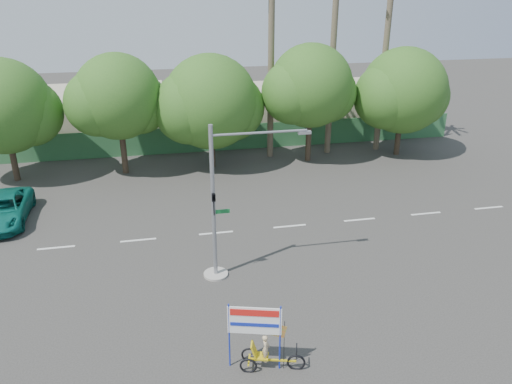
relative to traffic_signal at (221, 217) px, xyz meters
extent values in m
plane|color=#33302D|center=(2.20, -3.98, -2.92)|extent=(120.00, 120.00, 0.00)
cube|color=#336B3D|center=(2.20, 17.52, -1.92)|extent=(38.00, 0.08, 2.00)
cube|color=#B8B092|center=(-7.80, 22.02, -0.92)|extent=(12.00, 8.00, 4.00)
cube|color=#B8B092|center=(10.20, 22.02, -1.12)|extent=(14.00, 8.00, 3.60)
cylinder|color=#473828|center=(-11.80, 14.02, -1.16)|extent=(0.40, 0.40, 3.52)
sphere|color=#235619|center=(-11.80, 14.02, 2.04)|extent=(6.00, 6.00, 6.00)
sphere|color=#235619|center=(-10.45, 14.32, 1.48)|extent=(4.32, 4.32, 4.32)
cylinder|color=#473828|center=(-4.80, 14.02, -1.05)|extent=(0.40, 0.40, 3.74)
sphere|color=#235619|center=(-4.80, 14.02, 2.35)|extent=(5.60, 5.60, 5.60)
sphere|color=#235619|center=(-3.54, 14.32, 1.76)|extent=(4.03, 4.03, 4.03)
sphere|color=#235619|center=(-6.06, 13.77, 2.01)|extent=(4.26, 4.26, 4.26)
cylinder|color=#473828|center=(1.20, 14.02, -1.27)|extent=(0.40, 0.40, 3.30)
sphere|color=#235619|center=(1.20, 14.02, 1.73)|extent=(6.40, 6.40, 6.40)
sphere|color=#235619|center=(2.64, 14.32, 1.21)|extent=(4.61, 4.61, 4.61)
sphere|color=#235619|center=(-0.24, 13.77, 1.43)|extent=(4.86, 4.86, 4.86)
cylinder|color=#473828|center=(8.20, 14.02, -0.98)|extent=(0.40, 0.40, 3.87)
sphere|color=#235619|center=(8.20, 14.02, 2.54)|extent=(5.80, 5.80, 5.80)
sphere|color=#235619|center=(9.50, 14.32, 1.92)|extent=(4.18, 4.18, 4.18)
sphere|color=#235619|center=(6.89, 13.77, 2.19)|extent=(4.41, 4.41, 4.41)
cylinder|color=#473828|center=(15.20, 14.02, -1.20)|extent=(0.40, 0.40, 3.43)
sphere|color=#235619|center=(15.20, 14.02, 1.92)|extent=(6.20, 6.20, 6.20)
sphere|color=#235619|center=(16.59, 14.32, 1.37)|extent=(4.46, 4.46, 4.46)
sphere|color=#235619|center=(13.80, 13.77, 1.61)|extent=(4.71, 4.71, 4.71)
cylinder|color=#70604C|center=(10.20, 15.52, 5.58)|extent=(0.44, 0.44, 17.00)
cylinder|color=#70604C|center=(14.20, 15.52, 4.58)|extent=(0.44, 0.44, 15.00)
cylinder|color=#70604C|center=(5.70, 15.52, 4.08)|extent=(0.44, 0.44, 14.00)
cylinder|color=gray|center=(-0.30, 0.02, -2.87)|extent=(1.10, 1.10, 0.10)
cylinder|color=gray|center=(-0.30, 0.02, 0.58)|extent=(0.18, 0.18, 7.00)
cylinder|color=gray|center=(1.70, 0.02, 3.63)|extent=(4.00, 0.10, 0.10)
cube|color=gray|center=(3.60, 0.02, 3.53)|extent=(0.55, 0.20, 0.12)
imported|color=black|center=(-0.30, -0.20, 0.68)|extent=(0.16, 0.20, 1.00)
cube|color=#14662D|center=(0.05, 0.02, 0.23)|extent=(0.70, 0.04, 0.18)
torus|color=black|center=(1.67, -6.37, -2.63)|extent=(0.64, 0.24, 0.64)
torus|color=black|center=(0.19, -5.68, -2.65)|extent=(0.60, 0.23, 0.60)
torus|color=black|center=(0.05, -6.19, -2.65)|extent=(0.60, 0.23, 0.60)
cube|color=gold|center=(0.90, -6.15, -2.58)|extent=(1.57, 0.49, 0.06)
cube|color=gold|center=(0.12, -5.94, -2.63)|extent=(0.21, 0.56, 0.05)
cube|color=gold|center=(0.53, -6.05, -2.44)|extent=(0.56, 0.51, 0.06)
cube|color=gold|center=(0.28, -5.98, -2.18)|extent=(0.32, 0.44, 0.51)
cylinder|color=black|center=(1.67, -6.37, -2.25)|extent=(0.04, 0.04, 0.52)
cube|color=black|center=(1.67, -6.37, -2.00)|extent=(0.15, 0.42, 0.04)
imported|color=#CCB284|center=(0.67, -6.09, -2.08)|extent=(0.34, 0.43, 1.03)
cylinder|color=#192FC0|center=(-0.52, -5.76, -1.64)|extent=(0.07, 0.07, 2.56)
cylinder|color=#192FC0|center=(1.12, -6.22, -1.64)|extent=(0.07, 0.07, 2.56)
cube|color=white|center=(0.30, -5.99, -0.97)|extent=(1.75, 0.53, 1.04)
cube|color=red|center=(0.29, -6.02, -0.64)|extent=(1.56, 0.45, 0.25)
cube|color=#192FC0|center=(0.29, -6.02, -1.11)|extent=(1.56, 0.45, 0.13)
cylinder|color=black|center=(1.26, -6.26, -1.92)|extent=(0.02, 0.02, 1.99)
cube|color=red|center=(0.94, -6.17, -1.30)|extent=(0.82, 0.25, 0.62)
imported|color=#0F6C5F|center=(-10.97, 7.60, -2.18)|extent=(2.59, 5.36, 1.47)
camera|label=1|loc=(-2.26, -19.15, 9.45)|focal=35.00mm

